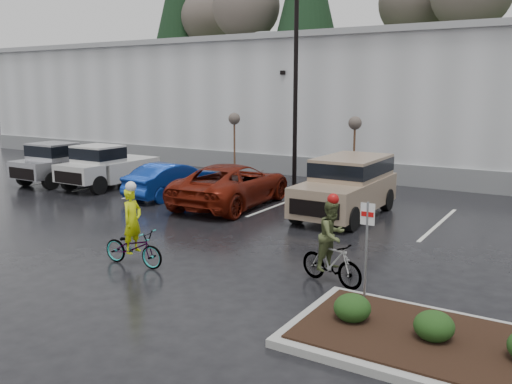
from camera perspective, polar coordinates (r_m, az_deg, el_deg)
The scene contains 16 objects.
ground at distance 13.30m, azimuth -4.73°, elevation -8.73°, with size 120.00×120.00×0.00m, color black.
warehouse at distance 32.92m, azimuth 18.67°, elevation 8.97°, with size 60.50×15.50×7.20m.
wooded_ridge at distance 55.59m, azimuth 24.09°, elevation 8.51°, with size 80.00×25.00×6.00m, color #1C3616.
lamppost at distance 24.89m, azimuth 4.22°, elevation 13.74°, with size 0.50×1.00×9.22m.
sapling_west at distance 27.82m, azimuth -2.30°, elevation 7.37°, with size 0.60×0.60×3.20m.
sapling_mid at distance 24.80m, azimuth 10.37°, elevation 6.76°, with size 0.60×0.60×3.20m.
shrub_a at distance 10.52m, azimuth 10.10°, elevation -11.92°, with size 0.70×0.70×0.52m, color black.
shrub_b at distance 10.12m, azimuth 18.23°, elevation -13.26°, with size 0.70×0.70×0.52m, color black.
fire_lane_sign at distance 11.32m, azimuth 11.56°, elevation -4.98°, with size 0.30×0.05×2.20m.
pickup_silver at distance 27.38m, azimuth -19.07°, elevation 3.04°, with size 2.10×5.20×1.96m, color #ABACB3, non-canonical shape.
pickup_white at distance 25.64m, azimuth -14.74°, elevation 2.78°, with size 2.10×5.20×1.96m, color beige, non-canonical shape.
car_blue at distance 22.65m, azimuth -8.70°, elevation 1.29°, with size 1.51×4.32×1.42m, color navy.
car_red at distance 20.76m, azimuth -2.50°, elevation 0.80°, with size 2.69×5.83×1.62m, color #661509.
suv_tan at distance 19.17m, azimuth 9.38°, elevation 0.48°, with size 2.20×5.10×2.06m, color gray, non-canonical shape.
cyclist_hivis at distance 14.11m, azimuth -12.81°, elevation -4.90°, with size 1.83×0.74×2.18m.
cyclist_olive at distance 12.58m, azimuth 7.97°, elevation -6.17°, with size 1.71×0.88×2.13m.
Camera 1 is at (7.44, -10.07, 4.47)m, focal length 38.00 mm.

